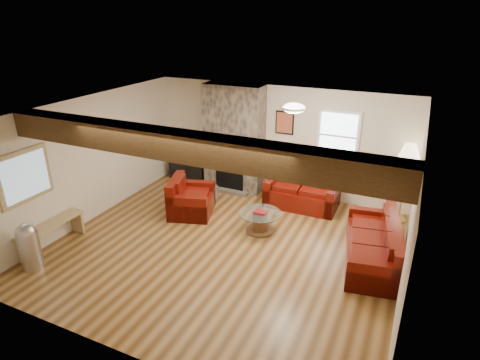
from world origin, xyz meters
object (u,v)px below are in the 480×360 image
(coffee_table, at_px, (260,222))
(floor_lamp, at_px, (409,156))
(tv_cabinet, at_px, (189,170))
(sofa_three, at_px, (372,242))
(television, at_px, (188,152))
(loveseat, at_px, (302,189))
(armchair_red, at_px, (191,196))

(coffee_table, xyz_separation_m, floor_lamp, (2.43, 1.61, 1.20))
(coffee_table, xyz_separation_m, tv_cabinet, (-2.66, 1.73, 0.04))
(tv_cabinet, bearing_deg, floor_lamp, -1.35)
(sofa_three, distance_m, coffee_table, 2.12)
(sofa_three, relative_size, television, 2.42)
(coffee_table, relative_size, television, 1.02)
(loveseat, xyz_separation_m, tv_cabinet, (-3.07, 0.30, -0.17))
(television, bearing_deg, sofa_three, -21.53)
(coffee_table, bearing_deg, television, 146.89)
(floor_lamp, bearing_deg, armchair_red, -159.56)
(coffee_table, bearing_deg, loveseat, 73.92)
(floor_lamp, bearing_deg, loveseat, -174.90)
(tv_cabinet, xyz_separation_m, television, (0.00, 0.00, 0.47))
(floor_lamp, bearing_deg, coffee_table, -146.45)
(loveseat, distance_m, television, 3.10)
(armchair_red, distance_m, television, 1.96)
(loveseat, height_order, floor_lamp, floor_lamp)
(television, bearing_deg, tv_cabinet, 0.00)
(armchair_red, bearing_deg, television, 15.11)
(armchair_red, bearing_deg, tv_cabinet, 15.11)
(sofa_three, bearing_deg, coffee_table, -103.64)
(sofa_three, distance_m, television, 5.14)
(armchair_red, bearing_deg, coffee_table, -111.56)
(coffee_table, xyz_separation_m, television, (-2.66, 1.73, 0.51))
(television, bearing_deg, loveseat, -5.58)
(tv_cabinet, distance_m, television, 0.47)
(armchair_red, bearing_deg, loveseat, -74.48)
(armchair_red, height_order, television, television)
(television, xyz_separation_m, floor_lamp, (5.09, -0.12, 0.69))
(sofa_three, relative_size, loveseat, 1.27)
(television, bearing_deg, floor_lamp, -1.35)
(sofa_three, xyz_separation_m, coffee_table, (-2.11, 0.15, -0.18))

